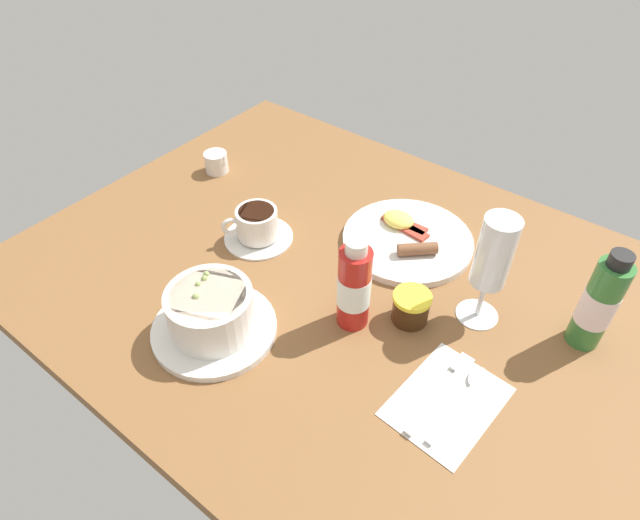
# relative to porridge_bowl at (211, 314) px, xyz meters

# --- Properties ---
(ground_plane) EXTENTS (1.10, 0.84, 0.03)m
(ground_plane) POSITION_rel_porridge_bowl_xyz_m (0.08, 0.22, -0.06)
(ground_plane) COLOR brown
(porridge_bowl) EXTENTS (0.19, 0.19, 0.09)m
(porridge_bowl) POSITION_rel_porridge_bowl_xyz_m (0.00, 0.00, 0.00)
(porridge_bowl) COLOR silver
(porridge_bowl) RESTS_ON ground_plane
(cutlery_setting) EXTENTS (0.14, 0.18, 0.01)m
(cutlery_setting) POSITION_rel_porridge_bowl_xyz_m (0.35, 0.11, -0.04)
(cutlery_setting) COLOR silver
(cutlery_setting) RESTS_ON ground_plane
(coffee_cup) EXTENTS (0.13, 0.13, 0.06)m
(coffee_cup) POSITION_rel_porridge_bowl_xyz_m (-0.10, 0.21, -0.01)
(coffee_cup) COLOR silver
(coffee_cup) RESTS_ON ground_plane
(creamer_jug) EXTENTS (0.06, 0.05, 0.05)m
(creamer_jug) POSITION_rel_porridge_bowl_xyz_m (-0.32, 0.32, -0.02)
(creamer_jug) COLOR silver
(creamer_jug) RESTS_ON ground_plane
(wine_glass) EXTENTS (0.07, 0.07, 0.20)m
(wine_glass) POSITION_rel_porridge_bowl_xyz_m (0.31, 0.28, 0.08)
(wine_glass) COLOR white
(wine_glass) RESTS_ON ground_plane
(jam_jar) EXTENTS (0.06, 0.06, 0.05)m
(jam_jar) POSITION_rel_porridge_bowl_xyz_m (0.23, 0.21, -0.01)
(jam_jar) COLOR #3D2310
(jam_jar) RESTS_ON ground_plane
(sauce_bottle_green) EXTENTS (0.05, 0.05, 0.18)m
(sauce_bottle_green) POSITION_rel_porridge_bowl_xyz_m (0.46, 0.34, 0.04)
(sauce_bottle_green) COLOR #337233
(sauce_bottle_green) RESTS_ON ground_plane
(sauce_bottle_red) EXTENTS (0.05, 0.05, 0.17)m
(sauce_bottle_red) POSITION_rel_porridge_bowl_xyz_m (0.16, 0.15, 0.03)
(sauce_bottle_red) COLOR #B21E19
(sauce_bottle_red) RESTS_ON ground_plane
(breakfast_plate) EXTENTS (0.24, 0.24, 0.04)m
(breakfast_plate) POSITION_rel_porridge_bowl_xyz_m (0.13, 0.37, -0.03)
(breakfast_plate) COLOR silver
(breakfast_plate) RESTS_ON ground_plane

